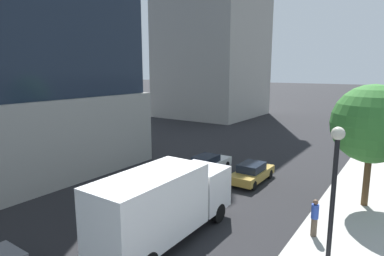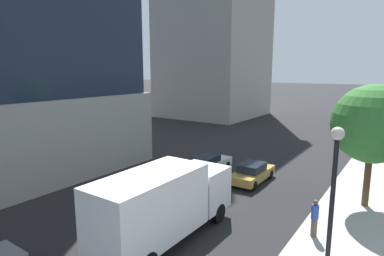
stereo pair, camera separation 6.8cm
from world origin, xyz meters
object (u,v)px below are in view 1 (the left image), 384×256
object	(u,v)px
car_gold	(252,173)
street_tree	(372,124)
pedestrian_blue_shirt	(315,217)
street_lamp	(334,187)
car_white	(208,164)
construction_building	(213,3)
box_truck	(164,202)

from	to	relation	value
car_gold	street_tree	bearing A→B (deg)	-2.53
street_tree	pedestrian_blue_shirt	bearing A→B (deg)	-105.94
street_lamp	car_white	xyz separation A→B (m)	(-10.56, 9.22, -3.28)
construction_building	street_tree	xyz separation A→B (m)	(27.12, -28.30, -13.91)
box_truck	pedestrian_blue_shirt	world-z (taller)	box_truck
car_gold	box_truck	distance (m)	9.82
construction_building	car_gold	world-z (taller)	construction_building
street_tree	car_gold	world-z (taller)	street_tree
street_tree	box_truck	bearing A→B (deg)	-127.10
street_lamp	pedestrian_blue_shirt	size ratio (longest dim) A/B	3.28
street_lamp	car_white	bearing A→B (deg)	138.90
box_truck	pedestrian_blue_shirt	distance (m)	7.03
construction_building	box_truck	size ratio (longest dim) A/B	5.45
street_tree	box_truck	distance (m)	12.19
car_white	car_gold	distance (m)	3.61
street_lamp	pedestrian_blue_shirt	distance (m)	4.88
street_tree	pedestrian_blue_shirt	size ratio (longest dim) A/B	3.87
construction_building	street_lamp	bearing A→B (deg)	-54.14
car_gold	pedestrian_blue_shirt	size ratio (longest dim) A/B	2.39
car_white	construction_building	bearing A→B (deg)	120.28
construction_building	car_gold	bearing A→B (deg)	-54.46
street_tree	street_lamp	bearing A→B (deg)	-91.16
street_tree	car_gold	distance (m)	8.28
street_tree	construction_building	bearing A→B (deg)	133.78
construction_building	street_lamp	distance (m)	48.32
car_white	street_tree	bearing A→B (deg)	-1.32
street_lamp	car_gold	bearing A→B (deg)	126.82
street_lamp	box_truck	size ratio (longest dim) A/B	0.74
car_gold	box_truck	size ratio (longest dim) A/B	0.54
construction_building	street_lamp	world-z (taller)	construction_building
pedestrian_blue_shirt	box_truck	bearing A→B (deg)	-143.61
car_white	pedestrian_blue_shirt	xyz separation A→B (m)	(9.23, -5.53, 0.36)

